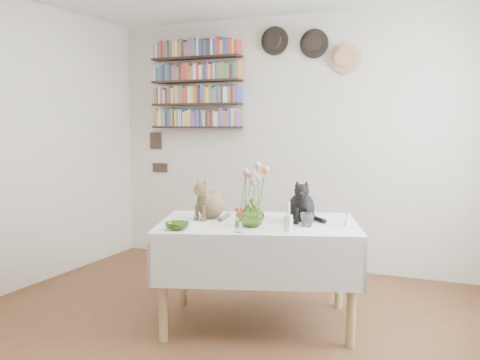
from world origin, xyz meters
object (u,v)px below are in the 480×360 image
at_px(dining_table, 258,247).
at_px(bookshelf_unit, 196,85).
at_px(tabby_cat, 211,198).
at_px(black_cat, 301,200).
at_px(flower_vase, 251,213).

xyz_separation_m(dining_table, bookshelf_unit, (-1.30, 1.54, 1.28)).
bearing_deg(tabby_cat, bookshelf_unit, 135.86).
distance_m(tabby_cat, black_cat, 0.66).
relative_size(dining_table, black_cat, 5.16).
relative_size(black_cat, flower_vase, 1.64).
bearing_deg(flower_vase, tabby_cat, 154.33).
height_order(dining_table, bookshelf_unit, bookshelf_unit).
relative_size(tabby_cat, flower_vase, 1.63).
xyz_separation_m(tabby_cat, black_cat, (0.65, 0.15, 0.00)).
bearing_deg(dining_table, tabby_cat, 177.85).
height_order(flower_vase, bookshelf_unit, bookshelf_unit).
bearing_deg(bookshelf_unit, black_cat, -41.31).
relative_size(tabby_cat, bookshelf_unit, 0.31).
bearing_deg(flower_vase, black_cat, 53.35).
relative_size(dining_table, flower_vase, 8.47).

